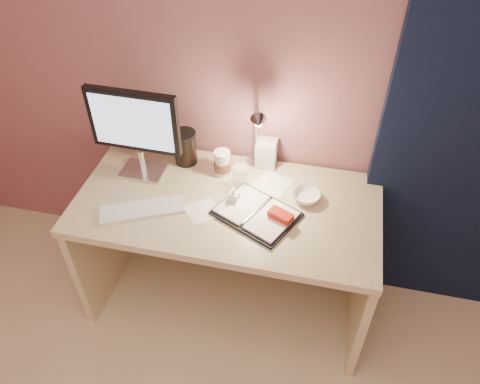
% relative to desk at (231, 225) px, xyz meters
% --- Properties ---
extents(room, '(3.50, 3.50, 3.50)m').
position_rel_desk_xyz_m(room, '(0.95, 0.24, 0.63)').
color(room, '#C6B28E').
rests_on(room, ground).
extents(desk, '(1.40, 0.70, 0.73)m').
position_rel_desk_xyz_m(desk, '(0.00, 0.00, 0.00)').
color(desk, beige).
rests_on(desk, ground).
extents(monitor, '(0.43, 0.16, 0.46)m').
position_rel_desk_xyz_m(monitor, '(-0.45, 0.04, 0.50)').
color(monitor, silver).
rests_on(monitor, desk).
extents(keyboard, '(0.39, 0.26, 0.02)m').
position_rel_desk_xyz_m(keyboard, '(-0.36, -0.21, 0.23)').
color(keyboard, white).
rests_on(keyboard, desk).
extents(planner, '(0.42, 0.38, 0.05)m').
position_rel_desk_xyz_m(planner, '(0.16, -0.13, 0.24)').
color(planner, black).
rests_on(planner, desk).
extents(paper_a, '(0.19, 0.19, 0.00)m').
position_rel_desk_xyz_m(paper_a, '(-0.09, -0.16, 0.23)').
color(paper_a, white).
rests_on(paper_a, desk).
extents(paper_c, '(0.20, 0.20, 0.00)m').
position_rel_desk_xyz_m(paper_c, '(0.18, 0.09, 0.23)').
color(paper_c, white).
rests_on(paper_c, desk).
extents(coffee_cup, '(0.08, 0.08, 0.13)m').
position_rel_desk_xyz_m(coffee_cup, '(-0.07, 0.12, 0.29)').
color(coffee_cup, silver).
rests_on(coffee_cup, desk).
extents(clear_cup, '(0.07, 0.07, 0.12)m').
position_rel_desk_xyz_m(clear_cup, '(0.04, 0.04, 0.29)').
color(clear_cup, white).
rests_on(clear_cup, desk).
extents(bowl, '(0.13, 0.13, 0.04)m').
position_rel_desk_xyz_m(bowl, '(0.35, 0.02, 0.25)').
color(bowl, white).
rests_on(bowl, desk).
extents(lotion_bottle, '(0.05, 0.05, 0.09)m').
position_rel_desk_xyz_m(lotion_bottle, '(0.03, -0.07, 0.27)').
color(lotion_bottle, silver).
rests_on(lotion_bottle, desk).
extents(dark_jar, '(0.11, 0.11, 0.16)m').
position_rel_desk_xyz_m(dark_jar, '(-0.27, 0.17, 0.30)').
color(dark_jar, black).
rests_on(dark_jar, desk).
extents(product_box, '(0.10, 0.08, 0.15)m').
position_rel_desk_xyz_m(product_box, '(0.13, 0.23, 0.30)').
color(product_box, '#BBBCB7').
rests_on(product_box, desk).
extents(desk_lamp, '(0.12, 0.24, 0.39)m').
position_rel_desk_xyz_m(desk_lamp, '(0.05, 0.14, 0.47)').
color(desk_lamp, silver).
rests_on(desk_lamp, desk).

